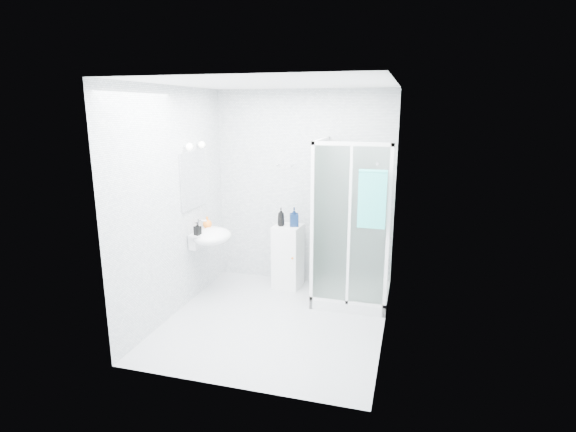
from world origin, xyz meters
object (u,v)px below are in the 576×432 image
(shower_enclosure, at_px, (345,267))
(soap_dispenser_orange, at_px, (207,222))
(storage_cabinet, at_px, (288,256))
(soap_dispenser_black, at_px, (197,229))
(wall_basin, at_px, (210,236))
(hand_towel, at_px, (372,198))
(shampoo_bottle_a, at_px, (281,217))
(shampoo_bottle_b, at_px, (294,217))

(shower_enclosure, distance_m, soap_dispenser_orange, 1.84)
(storage_cabinet, distance_m, soap_dispenser_black, 1.30)
(wall_basin, relative_size, hand_towel, 0.86)
(wall_basin, height_order, shampoo_bottle_a, shampoo_bottle_a)
(hand_towel, distance_m, shampoo_bottle_b, 1.32)
(storage_cabinet, height_order, hand_towel, hand_towel)
(shower_enclosure, relative_size, shampoo_bottle_a, 8.24)
(soap_dispenser_black, bearing_deg, hand_towel, 2.93)
(storage_cabinet, xyz_separation_m, soap_dispenser_orange, (-0.95, -0.44, 0.51))
(wall_basin, height_order, soap_dispenser_orange, soap_dispenser_orange)
(soap_dispenser_orange, bearing_deg, shower_enclosure, 5.57)
(wall_basin, relative_size, soap_dispenser_black, 3.52)
(shampoo_bottle_a, distance_m, soap_dispenser_black, 1.11)
(storage_cabinet, height_order, shampoo_bottle_a, shampoo_bottle_a)
(soap_dispenser_black, bearing_deg, shampoo_bottle_b, 37.60)
(storage_cabinet, distance_m, shampoo_bottle_b, 0.56)
(shower_enclosure, relative_size, wall_basin, 3.57)
(storage_cabinet, height_order, soap_dispenser_black, soap_dispenser_black)
(soap_dispenser_black, bearing_deg, shower_enclosure, 16.32)
(soap_dispenser_orange, height_order, soap_dispenser_black, soap_dispenser_black)
(hand_towel, xyz_separation_m, soap_dispenser_orange, (-2.09, 0.23, -0.47))
(shower_enclosure, xyz_separation_m, wall_basin, (-1.66, -0.32, 0.35))
(shampoo_bottle_b, bearing_deg, shower_enclosure, -19.98)
(shower_enclosure, height_order, soap_dispenser_orange, shower_enclosure)
(shower_enclosure, relative_size, soap_dispenser_black, 12.57)
(wall_basin, bearing_deg, shower_enclosure, 10.81)
(shower_enclosure, bearing_deg, storage_cabinet, 162.00)
(shower_enclosure, xyz_separation_m, shampoo_bottle_a, (-0.90, 0.23, 0.52))
(wall_basin, distance_m, shampoo_bottle_b, 1.11)
(shower_enclosure, xyz_separation_m, soap_dispenser_orange, (-1.76, -0.17, 0.49))
(storage_cabinet, distance_m, hand_towel, 1.65)
(storage_cabinet, xyz_separation_m, hand_towel, (1.14, -0.67, 0.99))
(storage_cabinet, distance_m, soap_dispenser_orange, 1.16)
(shower_enclosure, height_order, storage_cabinet, shower_enclosure)
(wall_basin, xyz_separation_m, soap_dispenser_orange, (-0.11, 0.14, 0.14))
(shower_enclosure, xyz_separation_m, hand_towel, (0.32, -0.40, 0.96))
(storage_cabinet, relative_size, soap_dispenser_black, 5.33)
(shower_enclosure, bearing_deg, soap_dispenser_orange, -174.43)
(shampoo_bottle_b, relative_size, soap_dispenser_black, 1.57)
(soap_dispenser_black, bearing_deg, wall_basin, 68.72)
(shampoo_bottle_a, xyz_separation_m, shampoo_bottle_b, (0.17, 0.03, 0.00))
(wall_basin, xyz_separation_m, shampoo_bottle_b, (0.93, 0.58, 0.18))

